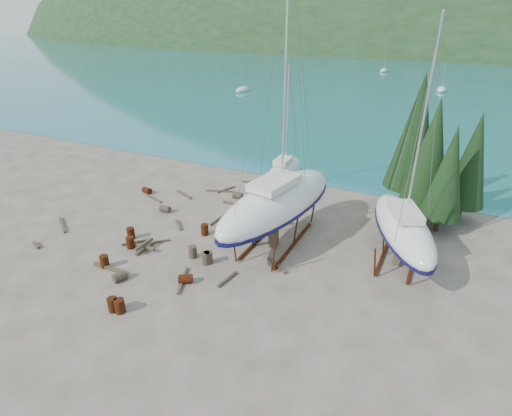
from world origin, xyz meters
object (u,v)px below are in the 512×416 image
at_px(large_sailboat_near, 278,202).
at_px(large_sailboat_far, 403,227).
at_px(worker, 254,236).
at_px(small_sailboat_shore, 284,171).

height_order(large_sailboat_near, large_sailboat_far, large_sailboat_near).
bearing_deg(worker, small_sailboat_shore, 23.84).
distance_m(large_sailboat_far, small_sailboat_shore, 14.42).
bearing_deg(large_sailboat_near, small_sailboat_shore, 119.73).
relative_size(large_sailboat_near, large_sailboat_far, 1.32).
bearing_deg(large_sailboat_near, worker, -122.91).
height_order(large_sailboat_near, small_sailboat_shore, large_sailboat_near).
distance_m(large_sailboat_near, small_sailboat_shore, 10.21).
bearing_deg(large_sailboat_far, worker, 172.47).
xyz_separation_m(large_sailboat_near, small_sailboat_shore, (-3.44, 9.51, -1.40)).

